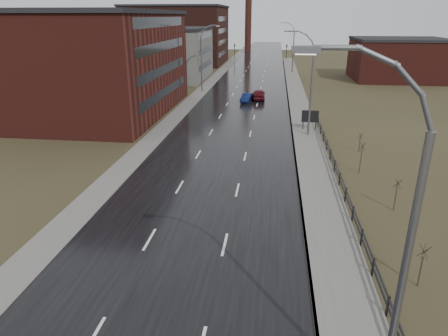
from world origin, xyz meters
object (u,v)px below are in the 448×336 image
(streetlight_main, at_px, (394,263))
(billboard, at_px, (310,117))
(car_near, at_px, (247,98))
(car_far, at_px, (259,95))

(streetlight_main, distance_m, billboard, 36.53)
(streetlight_main, relative_size, car_near, 2.99)
(car_far, bearing_deg, billboard, 109.19)
(billboard, height_order, car_far, billboard)
(billboard, bearing_deg, car_far, 110.40)
(streetlight_main, bearing_deg, car_near, 98.62)
(streetlight_main, xyz_separation_m, car_far, (-6.09, 54.32, -5.23))
(car_near, height_order, car_far, car_far)
(billboard, xyz_separation_m, car_near, (-8.52, 15.77, -1.00))
(car_near, relative_size, car_far, 0.84)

